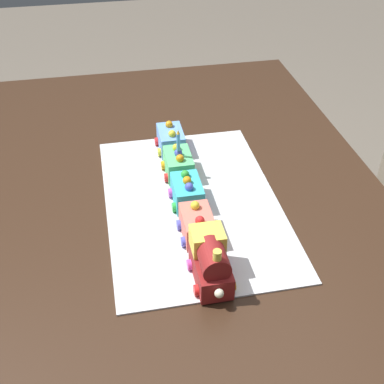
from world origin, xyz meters
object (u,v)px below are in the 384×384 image
(dining_table, at_px, (178,219))
(cake_car_tanker_sky_blue, at_px, (171,140))
(birthday_candle, at_px, (178,141))
(cake_car_hopper_coral, at_px, (197,225))
(cake_car_gondola_turquoise, at_px, (187,192))
(cake_locomotive, at_px, (211,261))
(cake_car_flatbed_mint_green, at_px, (178,164))

(dining_table, xyz_separation_m, cake_car_tanker_sky_blue, (0.16, -0.01, 0.14))
(dining_table, distance_m, birthday_candle, 0.22)
(cake_car_hopper_coral, xyz_separation_m, cake_car_tanker_sky_blue, (0.35, 0.00, 0.00))
(cake_car_gondola_turquoise, xyz_separation_m, birthday_candle, (0.11, 0.00, 0.07))
(dining_table, bearing_deg, birthday_candle, -15.91)
(cake_car_hopper_coral, height_order, cake_car_tanker_sky_blue, same)
(cake_locomotive, xyz_separation_m, cake_car_gondola_turquoise, (0.25, -0.00, -0.02))
(cake_locomotive, bearing_deg, cake_car_tanker_sky_blue, -0.00)
(cake_car_flatbed_mint_green, xyz_separation_m, cake_car_tanker_sky_blue, (0.12, 0.00, -0.00))
(cake_car_gondola_turquoise, distance_m, birthday_candle, 0.13)
(cake_car_hopper_coral, bearing_deg, cake_car_tanker_sky_blue, 0.00)
(cake_locomotive, height_order, cake_car_gondola_turquoise, cake_locomotive)
(cake_car_flatbed_mint_green, bearing_deg, birthday_candle, 180.00)
(dining_table, relative_size, birthday_candle, 23.77)
(cake_car_gondola_turquoise, xyz_separation_m, cake_car_tanker_sky_blue, (0.24, 0.00, -0.00))
(cake_locomotive, bearing_deg, dining_table, 2.13)
(dining_table, xyz_separation_m, cake_car_flatbed_mint_green, (0.05, -0.01, 0.14))
(cake_locomotive, xyz_separation_m, cake_car_hopper_coral, (0.13, -0.00, -0.02))
(cake_locomotive, relative_size, cake_car_gondola_turquoise, 1.40)
(cake_car_gondola_turquoise, height_order, cake_car_flatbed_mint_green, same)
(cake_car_hopper_coral, bearing_deg, dining_table, 3.58)
(cake_car_flatbed_mint_green, distance_m, birthday_candle, 0.07)
(cake_locomotive, distance_m, birthday_candle, 0.36)
(birthday_candle, bearing_deg, dining_table, 164.09)
(cake_car_tanker_sky_blue, bearing_deg, dining_table, 175.88)
(dining_table, bearing_deg, cake_car_flatbed_mint_green, -14.27)
(cake_locomotive, distance_m, cake_car_tanker_sky_blue, 0.48)
(birthday_candle, bearing_deg, cake_car_hopper_coral, -180.00)
(cake_car_tanker_sky_blue, bearing_deg, cake_car_gondola_turquoise, 180.00)
(birthday_candle, bearing_deg, cake_car_flatbed_mint_green, -0.00)
(dining_table, xyz_separation_m, cake_car_gondola_turquoise, (-0.07, -0.01, 0.14))
(cake_locomotive, height_order, cake_car_hopper_coral, cake_locomotive)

